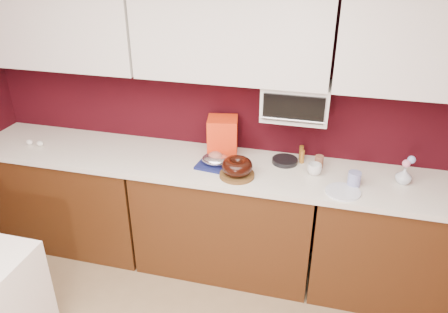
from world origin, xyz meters
The scene contains 28 objects.
wall_back centered at (0.00, 2.25, 1.25)m, with size 4.00×0.02×2.50m, color #33070D.
base_cabinet_left centered at (-1.33, 1.94, 0.43)m, with size 1.31×0.58×0.86m, color #47240E.
base_cabinet_center centered at (0.00, 1.94, 0.43)m, with size 1.31×0.58×0.86m, color #47240E.
base_cabinet_right centered at (1.33, 1.94, 0.43)m, with size 1.31×0.58×0.86m, color #47240E.
countertop centered at (0.00, 1.94, 0.88)m, with size 4.00×0.62×0.04m, color silver.
upper_cabinet_left centered at (-1.33, 2.08, 1.85)m, with size 1.31×0.33×0.70m, color white.
upper_cabinet_center centered at (0.00, 2.08, 1.85)m, with size 1.31×0.33×0.70m, color white.
toaster_oven centered at (0.45, 2.10, 1.38)m, with size 0.45×0.30×0.25m, color white.
toaster_oven_door centered at (0.45, 1.94, 1.38)m, with size 0.40×0.02×0.18m, color black.
toaster_oven_handle centered at (0.45, 1.93, 1.30)m, with size 0.02×0.02×0.42m, color silver.
cake_base centered at (0.11, 1.80, 0.91)m, with size 0.24×0.24×0.02m, color brown.
bundt_cake centered at (0.11, 1.80, 0.98)m, with size 0.21×0.21×0.09m, color black.
navy_towel centered at (-0.07, 1.91, 0.91)m, with size 0.25×0.21×0.02m, color #161B53.
foil_ham_nest centered at (-0.07, 1.91, 0.96)m, with size 0.20×0.17×0.07m, color white.
roasted_ham centered at (-0.07, 1.91, 0.98)m, with size 0.11×0.09×0.07m, color #A95C4D.
pandoro_box centered at (-0.07, 2.10, 1.05)m, with size 0.22×0.20×0.30m, color red.
dark_pan centered at (0.40, 2.08, 0.92)m, with size 0.19×0.19×0.03m, color black.
coffee_mug centered at (0.62, 1.96, 0.95)m, with size 0.09×0.09×0.10m, color white.
blue_jar centered at (0.89, 1.87, 0.95)m, with size 0.09×0.09×0.10m, color navy.
flower_vase centered at (1.21, 1.99, 0.96)m, with size 0.08×0.08×0.13m, color silver.
flower_pink centered at (1.21, 1.99, 1.05)m, with size 0.05×0.05×0.05m, color pink.
flower_blue centered at (1.24, 2.01, 1.07)m, with size 0.05×0.05×0.05m, color #8EA4E4.
china_plate centered at (0.82, 1.76, 0.91)m, with size 0.23×0.23×0.01m, color white.
amber_bottle centered at (0.52, 2.11, 0.95)m, with size 0.03×0.03×0.10m, color #8F5A1A.
paper_cup centered at (0.65, 2.07, 0.95)m, with size 0.06×0.06×0.09m, color brown.
egg_left centered at (-1.50, 1.88, 0.92)m, with size 0.06×0.04×0.04m, color silver.
egg_right centered at (-1.59, 1.88, 0.92)m, with size 0.06×0.04×0.04m, color silver.
amber_bottle_tall centered at (0.51, 2.17, 0.95)m, with size 0.03×0.03×0.11m, color brown.
Camera 1 is at (0.68, -0.76, 2.39)m, focal length 35.00 mm.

